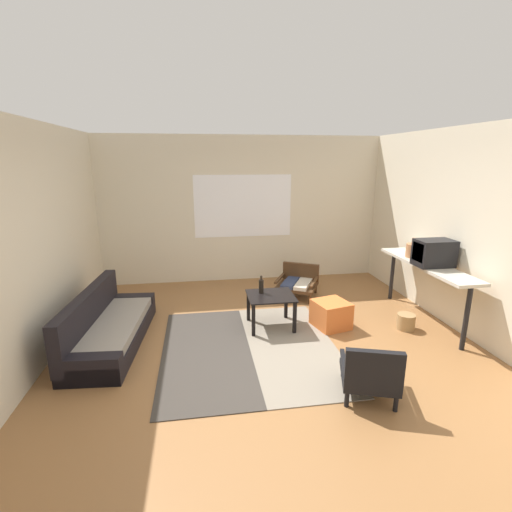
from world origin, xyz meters
The scene contains 15 objects.
ground_plane centered at (0.00, 0.00, 0.00)m, with size 7.80×7.80×0.00m, color olive.
far_wall_with_window centered at (0.00, 3.06, 1.35)m, with size 5.60×0.13×2.70m.
side_wall_right centered at (2.66, 0.30, 1.35)m, with size 0.12×6.60×2.70m, color beige.
side_wall_left centered at (-2.66, 0.30, 1.35)m, with size 0.12×6.60×2.70m, color beige.
area_rug centered at (-0.27, 0.25, 0.01)m, with size 2.12×2.36×0.01m.
couch centered at (-2.01, 0.67, 0.21)m, with size 0.84×1.99×0.69m.
coffee_table centered at (0.11, 0.82, 0.38)m, with size 0.64×0.58×0.47m.
armchair_by_window centered at (0.81, 1.98, 0.25)m, with size 0.86×0.85×0.51m.
armchair_striped_foreground centered at (0.75, -0.89, 0.27)m, with size 0.67×0.70×0.60m.
ottoman_orange centered at (0.94, 0.69, 0.19)m, with size 0.44×0.44×0.37m, color #D1662D.
console_shelf centered at (2.31, 0.70, 0.77)m, with size 0.41×1.87×0.86m.
crt_television centered at (2.31, 0.57, 1.04)m, with size 0.49×0.32×0.36m.
clay_vase centered at (2.31, 1.04, 0.97)m, with size 0.24×0.24×0.29m.
glass_bottle centered at (-0.01, 0.92, 0.57)m, with size 0.07×0.07×0.25m.
wicker_basket centered at (1.94, 0.46, 0.11)m, with size 0.24×0.24×0.21m, color #9E7A4C.
Camera 1 is at (-0.83, -3.82, 2.26)m, focal length 25.81 mm.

